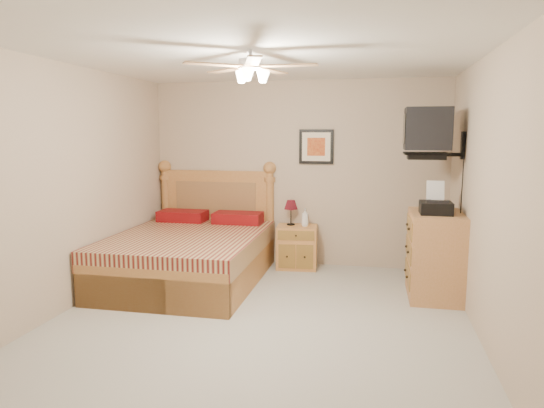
% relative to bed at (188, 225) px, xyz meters
% --- Properties ---
extents(floor, '(4.50, 4.50, 0.00)m').
position_rel_bed_xyz_m(floor, '(1.13, -1.12, -0.71)').
color(floor, '#A19D91').
rests_on(floor, ground).
extents(ceiling, '(4.00, 4.50, 0.04)m').
position_rel_bed_xyz_m(ceiling, '(1.13, -1.12, 1.79)').
color(ceiling, white).
rests_on(ceiling, ground).
extents(wall_back, '(4.00, 0.04, 2.50)m').
position_rel_bed_xyz_m(wall_back, '(1.13, 1.13, 0.54)').
color(wall_back, tan).
rests_on(wall_back, ground).
extents(wall_front, '(4.00, 0.04, 2.50)m').
position_rel_bed_xyz_m(wall_front, '(1.13, -3.37, 0.54)').
color(wall_front, tan).
rests_on(wall_front, ground).
extents(wall_left, '(0.04, 4.50, 2.50)m').
position_rel_bed_xyz_m(wall_left, '(-0.87, -1.12, 0.54)').
color(wall_left, tan).
rests_on(wall_left, ground).
extents(wall_right, '(0.04, 4.50, 2.50)m').
position_rel_bed_xyz_m(wall_right, '(3.13, -1.12, 0.54)').
color(wall_right, tan).
rests_on(wall_right, ground).
extents(bed, '(1.68, 2.20, 1.42)m').
position_rel_bed_xyz_m(bed, '(0.00, 0.00, 0.00)').
color(bed, '#AA6734').
rests_on(bed, ground).
extents(nightstand, '(0.56, 0.44, 0.57)m').
position_rel_bed_xyz_m(nightstand, '(1.19, 0.88, -0.42)').
color(nightstand, '#C6773C').
rests_on(nightstand, ground).
extents(table_lamp, '(0.21, 0.21, 0.34)m').
position_rel_bed_xyz_m(table_lamp, '(1.09, 0.94, 0.03)').
color(table_lamp, '#5A101C').
rests_on(table_lamp, nightstand).
extents(lotion_bottle, '(0.10, 0.10, 0.24)m').
position_rel_bed_xyz_m(lotion_bottle, '(1.29, 0.89, -0.02)').
color(lotion_bottle, white).
rests_on(lotion_bottle, nightstand).
extents(framed_picture, '(0.46, 0.04, 0.46)m').
position_rel_bed_xyz_m(framed_picture, '(1.40, 1.11, 0.91)').
color(framed_picture, black).
rests_on(framed_picture, wall_back).
extents(dresser, '(0.56, 0.81, 0.95)m').
position_rel_bed_xyz_m(dresser, '(2.86, 0.06, -0.24)').
color(dresser, '#A4703A').
rests_on(dresser, ground).
extents(fax_machine, '(0.33, 0.35, 0.35)m').
position_rel_bed_xyz_m(fax_machine, '(2.83, -0.05, 0.41)').
color(fax_machine, black).
rests_on(fax_machine, dresser).
extents(magazine_lower, '(0.23, 0.28, 0.02)m').
position_rel_bed_xyz_m(magazine_lower, '(2.80, 0.30, 0.25)').
color(magazine_lower, '#BCAC93').
rests_on(magazine_lower, dresser).
extents(magazine_upper, '(0.26, 0.33, 0.02)m').
position_rel_bed_xyz_m(magazine_upper, '(2.79, 0.31, 0.27)').
color(magazine_upper, tan).
rests_on(magazine_upper, magazine_lower).
extents(wall_tv, '(0.56, 0.46, 0.58)m').
position_rel_bed_xyz_m(wall_tv, '(2.88, 0.22, 1.10)').
color(wall_tv, black).
rests_on(wall_tv, wall_right).
extents(ceiling_fan, '(1.14, 1.14, 0.28)m').
position_rel_bed_xyz_m(ceiling_fan, '(1.13, -1.32, 1.65)').
color(ceiling_fan, white).
rests_on(ceiling_fan, ceiling).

